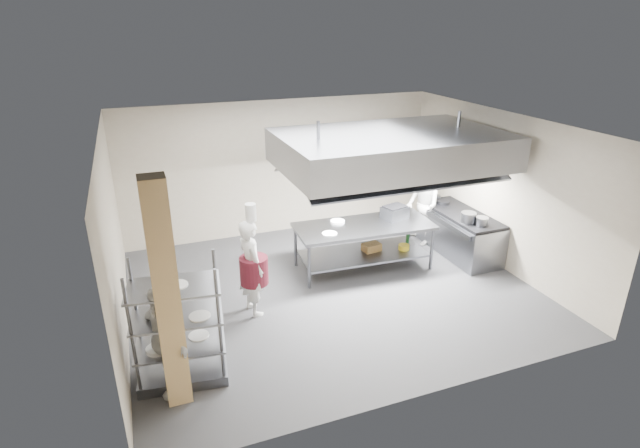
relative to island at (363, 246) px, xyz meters
name	(u,v)px	position (x,y,z in m)	size (l,w,h in m)	color
floor	(331,289)	(-0.91, -0.60, -0.46)	(7.00, 7.00, 0.00)	#2E2E30
ceiling	(333,125)	(-0.91, -0.60, 2.54)	(7.00, 7.00, 0.00)	silver
wall_back	(281,168)	(-0.91, 2.40, 1.04)	(7.00, 7.00, 0.00)	#A0947F
wall_left	(113,243)	(-4.41, -0.60, 1.04)	(6.00, 6.00, 0.00)	#A0947F
wall_right	(499,190)	(2.59, -0.60, 1.04)	(6.00, 6.00, 0.00)	#A0947F
column	(167,297)	(-3.81, -2.50, 1.04)	(0.30, 0.30, 3.00)	tan
exhaust_hood	(391,149)	(0.39, -0.20, 1.94)	(4.00, 2.50, 0.60)	gray
hood_strip_a	(345,171)	(-0.51, -0.20, 1.62)	(1.60, 0.12, 0.04)	white
hood_strip_b	(432,162)	(1.29, -0.20, 1.62)	(1.60, 0.12, 0.04)	white
wall_shelf	(358,162)	(0.89, 2.24, 1.04)	(1.50, 0.28, 0.04)	gray
island	(363,246)	(0.00, 0.00, 0.00)	(2.65, 1.10, 0.91)	gray
island_worktop	(364,226)	(0.00, 0.00, 0.42)	(2.65, 1.10, 0.06)	gray
island_undershelf	(363,253)	(0.00, 0.00, -0.16)	(2.44, 0.99, 0.04)	slate
pass_rack	(178,323)	(-3.71, -2.11, 0.42)	(1.17, 0.68, 1.75)	slate
cooking_range	(459,234)	(2.17, -0.10, -0.04)	(0.80, 2.00, 0.84)	slate
range_top	(462,214)	(2.17, -0.10, 0.41)	(0.78, 1.96, 0.06)	black
chef_head	(251,267)	(-2.42, -0.82, 0.38)	(0.61, 0.40, 1.66)	silver
chef_line	(422,206)	(1.69, 0.65, 0.40)	(0.83, 0.65, 1.72)	white
chef_plating	(164,340)	(-3.91, -2.29, 0.32)	(0.91, 0.38, 1.56)	white
griddle	(395,213)	(0.72, 0.11, 0.57)	(0.47, 0.37, 0.23)	slate
wicker_basket	(371,247)	(0.19, 0.02, -0.06)	(0.35, 0.24, 0.15)	brown
stockpot	(468,217)	(1.96, -0.58, 0.55)	(0.29, 0.29, 0.20)	gray
plate_stack	(180,343)	(-3.71, -2.11, 0.11)	(0.28, 0.28, 0.05)	white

